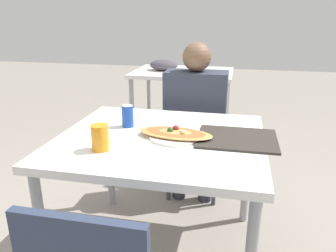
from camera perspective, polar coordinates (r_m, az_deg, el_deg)
ground_plane at (r=2.10m, az=-1.13°, el=-20.92°), size 14.00×14.00×0.00m
dining_table at (r=1.75m, az=-1.26°, el=-4.05°), size 1.06×0.96×0.73m
chair_far_seated at (r=2.54m, az=4.97°, el=-0.78°), size 0.40×0.40×0.86m
person_seated at (r=2.37m, az=4.76°, el=2.78°), size 0.44×0.25×1.16m
pizza_main at (r=1.70m, az=1.31°, el=-1.38°), size 0.41×0.28×0.06m
soda_can at (r=1.86m, az=-7.03°, el=1.73°), size 0.07×0.07×0.12m
drink_glass at (r=1.56m, az=-11.75°, el=-1.99°), size 0.08×0.08×0.12m
serving_tray at (r=1.71m, az=11.91°, el=-2.14°), size 0.40×0.33×0.01m
background_table at (r=3.75m, az=2.01°, el=8.75°), size 1.10×0.80×0.85m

